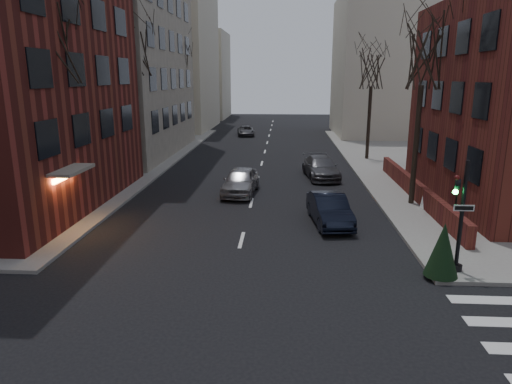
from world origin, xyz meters
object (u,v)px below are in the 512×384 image
Objects in this scene: tree_left_a at (46,40)px; streetlamp_far at (190,102)px; streetlamp_near at (127,120)px; parked_sedan at (329,209)px; tree_right_a at (424,53)px; tree_left_c at (179,65)px; evergreen_shrub at (443,249)px; car_lane_gray at (321,168)px; car_lane_far at (246,131)px; tree_right_b at (372,68)px; traffic_signal at (459,223)px; tree_left_b at (133,46)px; car_lane_silver at (240,181)px; sandwich_board at (428,201)px.

tree_left_a is 28.32m from streetlamp_far.
streetlamp_near reaches higher than parked_sedan.
streetlamp_far is at bearing 125.31° from tree_right_a.
tree_left_c is 5.06× the size of evergreen_shrub.
car_lane_far is at bearing 100.08° from car_lane_gray.
tree_right_b is at bearing 90.00° from tree_right_a.
streetlamp_near reaches higher than evergreen_shrub.
car_lane_gray is at bearing 102.69° from traffic_signal.
parked_sedan is at bearing -99.31° from car_lane_gray.
tree_left_c is at bearing 128.66° from tree_right_a.
tree_left_b is at bearing 130.91° from parked_sedan.
tree_left_b is 14.03m from tree_left_c.
traffic_signal is 36.81m from streetlamp_far.
car_lane_silver is 10.64m from sandwich_board.
tree_right_a is at bearing -13.24° from streetlamp_near.
tree_right_a is at bearing -51.34° from tree_left_c.
tree_left_c reaches higher than car_lane_silver.
streetlamp_near is at bearing 141.13° from traffic_signal.
tree_left_a is at bearing 165.12° from sandwich_board.
tree_right_a is (17.60, -22.00, 0.00)m from tree_left_c.
sandwich_board is at bearing -64.09° from tree_right_a.
evergreen_shrub is at bearing -82.94° from car_lane_far.
car_lane_gray is (12.57, 2.82, -3.51)m from streetlamp_near.
tree_left_b is at bearing 167.66° from car_lane_gray.
car_lane_silver reaches higher than parked_sedan.
tree_left_b is at bearing -90.00° from tree_left_c.
car_lane_silver is at bearing -144.37° from car_lane_gray.
tree_left_a is 14.97m from parked_sedan.
streetlamp_near is at bearing -88.09° from tree_left_c.
tree_left_c is 36.05m from evergreen_shrub.
tree_left_a reaches higher than evergreen_shrub.
tree_right_a is at bearing 81.03° from evergreen_shrub.
tree_left_a is at bearing -138.35° from car_lane_silver.
tree_left_c reaches higher than car_lane_gray.
tree_right_a is 5.06× the size of evergreen_shrub.
car_lane_far is (-6.79, 33.29, -0.15)m from parked_sedan.
tree_left_b reaches higher than traffic_signal.
car_lane_silver is 27.85m from car_lane_far.
streetlamp_near is 20.00m from streetlamp_far.
traffic_signal reaches higher than parked_sedan.
parked_sedan is 5.33× the size of sandwich_board.
streetlamp_near is 8.40m from car_lane_silver.
parked_sedan is at bearing -143.98° from tree_right_a.
tree_right_b is (0.00, 14.00, -0.44)m from tree_right_a.
streetlamp_far is 30.88m from sandwich_board.
tree_left_c is at bearing 104.28° from sandwich_board.
tree_left_a reaches higher than tree_right_a.
evergreen_shrub is at bearing -127.63° from sandwich_board.
parked_sedan is 6.87m from evergreen_shrub.
tree_right_a is at bearing -54.69° from streetlamp_far.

